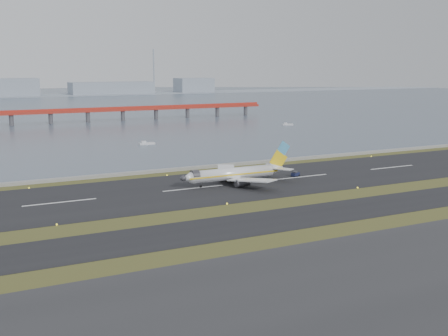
{
  "coord_description": "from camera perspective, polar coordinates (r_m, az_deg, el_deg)",
  "views": [
    {
      "loc": [
        -67.24,
        -123.83,
        36.92
      ],
      "look_at": [
        6.42,
        22.0,
        7.18
      ],
      "focal_mm": 45.0,
      "sensor_mm": 36.0,
      "label": 1
    }
  ],
  "objects": [
    {
      "name": "far_shoreline",
      "position": [
        748.85,
        -20.75,
        7.3
      ],
      "size": [
        1400.0,
        80.0,
        60.5
      ],
      "color": "#8C97A5",
      "rests_on": "ground"
    },
    {
      "name": "workboat_near",
      "position": [
        270.28,
        -7.89,
        2.49
      ],
      "size": [
        7.58,
        2.52,
        1.83
      ],
      "rotation": [
        0.0,
        0.0,
        -0.02
      ],
      "color": "silver",
      "rests_on": "ground"
    },
    {
      "name": "airliner",
      "position": [
        177.51,
        1.3,
        -0.55
      ],
      "size": [
        38.52,
        32.89,
        12.8
      ],
      "color": "white",
      "rests_on": "ground"
    },
    {
      "name": "bay_water",
      "position": [
        588.85,
        -20.31,
        6.09
      ],
      "size": [
        1400.0,
        800.0,
        1.3
      ],
      "primitive_type": "cube",
      "color": "#404D5B",
      "rests_on": "ground"
    },
    {
      "name": "ground",
      "position": [
        145.67,
        1.65,
        -4.37
      ],
      "size": [
        1000.0,
        1000.0,
        0.0
      ],
      "primitive_type": "plane",
      "color": "#354619",
      "rests_on": "ground"
    },
    {
      "name": "red_pier",
      "position": [
        385.02,
        -13.69,
        5.61
      ],
      "size": [
        260.0,
        5.0,
        10.2
      ],
      "color": "#AB2A1D",
      "rests_on": "ground"
    },
    {
      "name": "runway_strip",
      "position": [
        171.89,
        -3.12,
        -2.08
      ],
      "size": [
        1000.0,
        45.0,
        0.1
      ],
      "primitive_type": "cube",
      "color": "black",
      "rests_on": "ground"
    },
    {
      "name": "seawall",
      "position": [
        199.1,
        -6.59,
        -0.29
      ],
      "size": [
        1000.0,
        2.5,
        1.0
      ],
      "primitive_type": "cube",
      "color": "gray",
      "rests_on": "ground"
    },
    {
      "name": "taxiway_strip",
      "position": [
        135.6,
        4.08,
        -5.49
      ],
      "size": [
        1000.0,
        18.0,
        0.1
      ],
      "primitive_type": "cube",
      "color": "black",
      "rests_on": "ground"
    },
    {
      "name": "workboat_far",
      "position": [
        358.68,
        6.46,
        4.43
      ],
      "size": [
        7.04,
        4.33,
        1.63
      ],
      "rotation": [
        0.0,
        0.0,
        -0.36
      ],
      "color": "silver",
      "rests_on": "ground"
    },
    {
      "name": "pushback_tug",
      "position": [
        191.39,
        7.25,
        -0.6
      ],
      "size": [
        3.42,
        2.72,
        1.92
      ],
      "rotation": [
        0.0,
        0.0,
        0.4
      ],
      "color": "#151A3A",
      "rests_on": "ground"
    },
    {
      "name": "apron_strip",
      "position": [
        103.05,
        16.66,
        -11.1
      ],
      "size": [
        1000.0,
        50.0,
        0.1
      ],
      "primitive_type": "cube",
      "color": "#29292C",
      "rests_on": "ground"
    }
  ]
}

